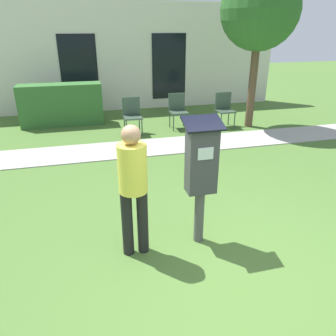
{
  "coord_description": "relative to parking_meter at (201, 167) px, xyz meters",
  "views": [
    {
      "loc": [
        -1.35,
        -2.62,
        2.51
      ],
      "look_at": [
        -0.52,
        0.63,
        1.05
      ],
      "focal_mm": 35.0,
      "sensor_mm": 36.0,
      "label": 1
    }
  ],
  "objects": [
    {
      "name": "tree",
      "position": [
        3.03,
        4.54,
        1.83
      ],
      "size": [
        1.9,
        1.9,
        3.82
      ],
      "color": "brown",
      "rests_on": "ground"
    },
    {
      "name": "outdoor_chair_middle",
      "position": [
        1.12,
        4.89,
        -0.49
      ],
      "size": [
        0.44,
        0.44,
        0.9
      ],
      "rotation": [
        0.0,
        0.0,
        -0.0
      ],
      "color": "#334738",
      "rests_on": "ground"
    },
    {
      "name": "building_facade",
      "position": [
        0.11,
        7.43,
        0.58
      ],
      "size": [
        10.0,
        0.26,
        3.2
      ],
      "color": "silver",
      "rests_on": "ground"
    },
    {
      "name": "outdoor_chair_left",
      "position": [
        -0.11,
        4.68,
        -0.49
      ],
      "size": [
        0.44,
        0.44,
        0.9
      ],
      "rotation": [
        0.0,
        0.0,
        -0.12
      ],
      "color": "#334738",
      "rests_on": "ground"
    },
    {
      "name": "hedge_row",
      "position": [
        -1.83,
        5.97,
        -0.47
      ],
      "size": [
        2.16,
        0.6,
        1.1
      ],
      "color": "#33662D",
      "rests_on": "ground"
    },
    {
      "name": "person_standing",
      "position": [
        -0.8,
        -0.03,
        -0.09
      ],
      "size": [
        0.32,
        0.32,
        1.58
      ],
      "rotation": [
        0.0,
        0.0,
        0.2
      ],
      "color": "black",
      "rests_on": "ground"
    },
    {
      "name": "outdoor_chair_right",
      "position": [
        2.36,
        4.71,
        -0.49
      ],
      "size": [
        0.44,
        0.44,
        0.9
      ],
      "rotation": [
        0.0,
        0.0,
        0.1
      ],
      "color": "#334738",
      "rests_on": "ground"
    },
    {
      "name": "parking_meter",
      "position": [
        0.0,
        0.0,
        0.0
      ],
      "size": [
        0.44,
        0.31,
        1.59
      ],
      "color": "#4C4C4C",
      "rests_on": "ground"
    },
    {
      "name": "ground_plane",
      "position": [
        0.11,
        -0.64,
        -1.02
      ],
      "size": [
        40.0,
        40.0,
        0.0
      ],
      "primitive_type": "plane",
      "color": "#476B2D"
    },
    {
      "name": "sidewalk",
      "position": [
        0.11,
        3.53,
        -1.01
      ],
      "size": [
        12.0,
        1.1,
        0.02
      ],
      "color": "#A3A099",
      "rests_on": "ground"
    }
  ]
}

